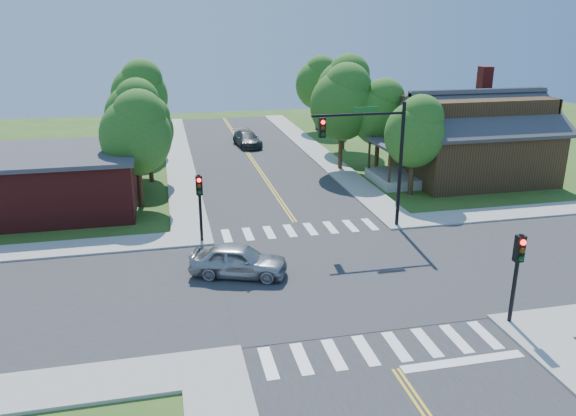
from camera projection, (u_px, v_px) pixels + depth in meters
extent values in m
plane|color=#2E581B|center=(332.00, 277.00, 26.20)|extent=(100.00, 100.00, 0.00)
cube|color=#2D2D30|center=(332.00, 277.00, 26.19)|extent=(10.00, 90.00, 0.04)
cube|color=#2D2D30|center=(332.00, 276.00, 26.19)|extent=(90.00, 10.00, 0.04)
cube|color=#2D2D30|center=(332.00, 277.00, 26.20)|extent=(10.20, 10.20, 0.06)
cube|color=#9E9B93|center=(316.00, 152.00, 50.55)|extent=(2.20, 40.00, 0.14)
cube|color=#9E9B93|center=(179.00, 159.00, 48.02)|extent=(2.20, 40.00, 0.14)
cube|color=white|center=(227.00, 236.00, 31.05)|extent=(0.45, 2.00, 0.01)
cube|color=white|center=(248.00, 234.00, 31.30)|extent=(0.45, 2.00, 0.01)
cube|color=white|center=(269.00, 232.00, 31.54)|extent=(0.45, 2.00, 0.01)
cube|color=white|center=(290.00, 231.00, 31.79)|extent=(0.45, 2.00, 0.01)
cube|color=white|center=(310.00, 229.00, 32.04)|extent=(0.45, 2.00, 0.01)
cube|color=white|center=(331.00, 227.00, 32.29)|extent=(0.45, 2.00, 0.01)
cube|color=white|center=(350.00, 226.00, 32.54)|extent=(0.45, 2.00, 0.01)
cube|color=white|center=(370.00, 224.00, 32.79)|extent=(0.45, 2.00, 0.01)
cube|color=white|center=(268.00, 363.00, 19.59)|extent=(0.45, 2.00, 0.01)
cube|color=white|center=(302.00, 359.00, 19.83)|extent=(0.45, 2.00, 0.01)
cube|color=white|center=(334.00, 354.00, 20.08)|extent=(0.45, 2.00, 0.01)
cube|color=white|center=(366.00, 350.00, 20.33)|extent=(0.45, 2.00, 0.01)
cube|color=white|center=(397.00, 346.00, 20.58)|extent=(0.45, 2.00, 0.01)
cube|color=white|center=(427.00, 342.00, 20.83)|extent=(0.45, 2.00, 0.01)
cube|color=white|center=(456.00, 339.00, 21.08)|extent=(0.45, 2.00, 0.01)
cube|color=white|center=(485.00, 335.00, 21.32)|extent=(0.45, 2.00, 0.01)
cube|color=yellow|center=(246.00, 152.00, 50.43)|extent=(0.10, 37.50, 0.01)
cube|color=yellow|center=(248.00, 152.00, 50.47)|extent=(0.10, 37.50, 0.01)
cube|color=white|center=(463.00, 362.00, 19.69)|extent=(4.60, 0.45, 0.09)
cylinder|color=black|center=(400.00, 166.00, 31.38)|extent=(0.20, 0.20, 7.20)
cylinder|color=black|center=(358.00, 114.00, 29.88)|extent=(5.20, 0.14, 0.14)
cube|color=#19591E|center=(366.00, 110.00, 29.84)|extent=(1.40, 0.04, 0.30)
cube|color=black|center=(322.00, 128.00, 29.67)|extent=(0.34, 0.28, 1.05)
sphere|color=#FF0C0C|center=(323.00, 122.00, 29.41)|extent=(0.22, 0.22, 0.22)
sphere|color=#3F2605|center=(323.00, 128.00, 29.51)|extent=(0.22, 0.22, 0.22)
sphere|color=#05330F|center=(323.00, 134.00, 29.61)|extent=(0.22, 0.22, 0.22)
cylinder|color=black|center=(515.00, 280.00, 21.57)|extent=(0.16, 0.16, 3.80)
cube|color=black|center=(519.00, 249.00, 21.15)|extent=(0.34, 0.28, 1.05)
sphere|color=#FF0C0C|center=(523.00, 242.00, 20.89)|extent=(0.22, 0.22, 0.22)
sphere|color=#3F2605|center=(522.00, 250.00, 20.99)|extent=(0.22, 0.22, 0.22)
sphere|color=#05330F|center=(521.00, 258.00, 21.10)|extent=(0.22, 0.22, 0.22)
cylinder|color=black|center=(200.00, 209.00, 29.61)|extent=(0.16, 0.16, 3.80)
cube|color=black|center=(199.00, 185.00, 29.18)|extent=(0.34, 0.28, 1.05)
sphere|color=#FF0C0C|center=(199.00, 180.00, 28.93)|extent=(0.22, 0.22, 0.22)
sphere|color=#3F2605|center=(199.00, 186.00, 29.03)|extent=(0.22, 0.22, 0.22)
sphere|color=#05330F|center=(200.00, 192.00, 29.13)|extent=(0.22, 0.22, 0.22)
cube|color=#352012|center=(473.00, 152.00, 41.83)|extent=(10.00, 8.00, 4.00)
cube|color=#9E9B93|center=(392.00, 178.00, 41.05)|extent=(2.60, 4.50, 0.70)
cylinder|color=#352012|center=(390.00, 169.00, 38.58)|extent=(0.18, 0.18, 2.50)
cylinder|color=#352012|center=(369.00, 156.00, 42.27)|extent=(0.18, 0.18, 2.50)
cube|color=#38383D|center=(394.00, 143.00, 40.22)|extent=(2.80, 4.80, 0.18)
cube|color=maroon|center=(480.00, 122.00, 45.08)|extent=(0.90, 0.90, 7.11)
cube|color=maroon|center=(52.00, 183.00, 34.90)|extent=(10.00, 8.00, 3.50)
cube|color=#38383D|center=(48.00, 154.00, 34.31)|extent=(10.40, 8.40, 0.25)
cylinder|color=#382314|center=(411.00, 176.00, 38.10)|extent=(0.34, 0.34, 2.54)
ellipsoid|color=#2E5E1B|center=(414.00, 135.00, 37.17)|extent=(4.01, 3.81, 4.41)
sphere|color=#2E5E1B|center=(421.00, 117.00, 36.66)|extent=(2.94, 2.94, 2.94)
cylinder|color=#382314|center=(377.00, 154.00, 44.14)|extent=(0.34, 0.34, 2.70)
ellipsoid|color=#2E5E1B|center=(379.00, 115.00, 43.16)|extent=(4.26, 4.05, 4.68)
sphere|color=#2E5E1B|center=(384.00, 99.00, 42.62)|extent=(3.12, 3.12, 3.12)
cylinder|color=#382314|center=(343.00, 132.00, 51.39)|extent=(0.34, 0.34, 3.20)
ellipsoid|color=#2E5E1B|center=(344.00, 92.00, 50.23)|extent=(5.05, 4.80, 5.56)
sphere|color=#2E5E1B|center=(349.00, 75.00, 49.62)|extent=(3.71, 3.71, 3.71)
cylinder|color=#382314|center=(317.00, 116.00, 60.33)|extent=(0.34, 0.34, 2.94)
ellipsoid|color=#2E5E1B|center=(317.00, 85.00, 59.27)|extent=(4.64, 4.41, 5.10)
sphere|color=#2E5E1B|center=(321.00, 71.00, 58.70)|extent=(3.40, 3.40, 3.40)
cylinder|color=#382314|center=(140.00, 185.00, 35.63)|extent=(0.34, 0.34, 2.78)
ellipsoid|color=#2E5E1B|center=(136.00, 136.00, 34.62)|extent=(4.40, 4.18, 4.84)
sphere|color=#2E5E1B|center=(139.00, 115.00, 34.07)|extent=(3.22, 3.22, 3.22)
cylinder|color=#382314|center=(138.00, 158.00, 42.73)|extent=(0.34, 0.34, 2.75)
ellipsoid|color=#2E5E1B|center=(134.00, 117.00, 41.73)|extent=(4.35, 4.13, 4.78)
sphere|color=#2E5E1B|center=(137.00, 100.00, 41.19)|extent=(3.19, 3.19, 3.19)
cylinder|color=#382314|center=(143.00, 136.00, 49.85)|extent=(0.34, 0.34, 3.07)
ellipsoid|color=#2E5E1B|center=(139.00, 97.00, 48.74)|extent=(4.85, 4.61, 5.33)
sphere|color=#2E5E1B|center=(142.00, 80.00, 48.15)|extent=(3.56, 3.56, 3.56)
cylinder|color=#382314|center=(147.00, 123.00, 57.73)|extent=(0.34, 0.34, 2.42)
ellipsoid|color=#2E5E1B|center=(145.00, 97.00, 56.86)|extent=(3.82, 3.62, 4.20)
sphere|color=#2E5E1B|center=(147.00, 85.00, 56.37)|extent=(2.80, 2.80, 2.80)
cylinder|color=#382314|center=(340.00, 150.00, 44.32)|extent=(0.34, 0.34, 3.12)
ellipsoid|color=#2E5E1B|center=(342.00, 106.00, 43.19)|extent=(4.92, 4.68, 5.42)
sphere|color=#2E5E1B|center=(347.00, 86.00, 42.59)|extent=(3.61, 3.61, 3.61)
cylinder|color=#382314|center=(151.00, 166.00, 41.09)|extent=(0.34, 0.34, 2.34)
ellipsoid|color=#2E5E1B|center=(148.00, 131.00, 40.24)|extent=(3.70, 3.51, 4.07)
sphere|color=#2E5E1B|center=(151.00, 115.00, 39.77)|extent=(2.71, 2.71, 2.71)
imported|color=#A7A9AE|center=(239.00, 261.00, 26.05)|extent=(4.69, 5.67, 1.54)
imported|color=#333739|center=(247.00, 139.00, 52.64)|extent=(3.05, 5.23, 1.39)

